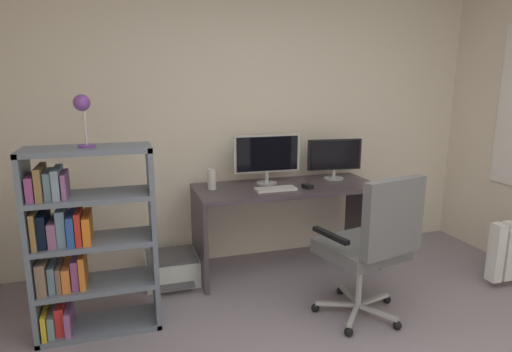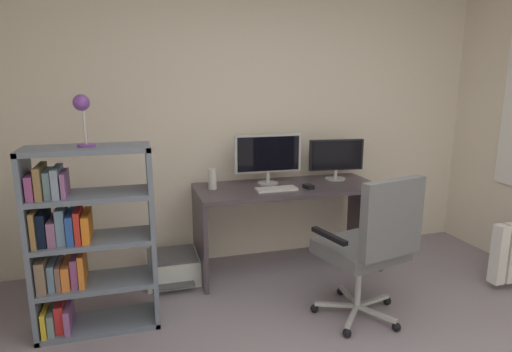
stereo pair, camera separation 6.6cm
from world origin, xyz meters
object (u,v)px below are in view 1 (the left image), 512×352
Objects in this scene: monitor_secondary at (334,156)px; bookshelf at (81,243)px; desk at (286,207)px; desktop_speaker at (212,179)px; office_chair at (372,241)px; desk_lamp at (83,110)px; computer_mouse at (308,186)px; printer at (172,268)px; monitor_main at (267,155)px; keyboard at (276,189)px.

monitor_secondary is 0.41× the size of bookshelf.
desk is 9.28× the size of desktop_speaker.
bookshelf is at bearing -163.21° from monitor_secondary.
desk_lamp reaches higher than office_chair.
desk_lamp reaches higher than desktop_speaker.
printer is (-1.14, 0.17, -0.66)m from computer_mouse.
computer_mouse is at bearing 13.07° from desk_lamp.
desktop_speaker is 0.35× the size of printer.
printer is at bearing 162.53° from computer_mouse.
desk is at bearing 18.91° from desk_lamp.
monitor_secondary is at bearing 2.37° from desktop_speaker.
desk is 15.78× the size of computer_mouse.
desk is 1.02m from office_chair.
printer is at bearing 45.77° from desk_lamp.
monitor_secondary is 2.21m from desk_lamp.
office_chair is at bearing -71.33° from monitor_main.
bookshelf is at bearing 165.99° from office_chair.
desktop_speaker reaches higher than printer.
computer_mouse is 0.10× the size of office_chair.
computer_mouse is 1.86m from desk_lamp.
desktop_speaker is at bearing 31.19° from bookshelf.
desk_lamp is (-1.55, -0.53, 0.90)m from desk.
monitor_main is (-0.14, 0.11, 0.45)m from desk.
desktop_speaker reaches higher than computer_mouse.
monitor_secondary reaches higher than printer.
monitor_main is 0.48× the size of bookshelf.
bookshelf reaches higher than desktop_speaker.
desk is 4.64× the size of keyboard.
monitor_main reaches higher than desk.
monitor_main reaches higher than keyboard.
desktop_speaker is (-0.64, 0.07, 0.28)m from desk.
desk is 0.28m from keyboard.
bookshelf is at bearing -176.65° from computer_mouse.
computer_mouse is at bearing -42.48° from monitor_main.
bookshelf is at bearing -164.54° from keyboard.
office_chair is 2.04m from desk_lamp.
computer_mouse is (-0.37, -0.25, -0.19)m from monitor_secondary.
keyboard is at bearing -160.23° from monitor_secondary.
monitor_secondary is 5.05× the size of computer_mouse.
bookshelf reaches higher than printer.
bookshelf is (-1.63, -0.53, 0.05)m from desk.
monitor_main is 1.61m from desk_lamp.
desk_lamp is 1.56m from printer.
computer_mouse is 1.33m from printer.
computer_mouse is 0.08× the size of bookshelf.
computer_mouse is at bearing -46.48° from desk.
monitor_secondary is at bearing 0.01° from monitor_main.
bookshelf is (-1.86, 0.46, 0.03)m from office_chair.
printer is (-1.24, 1.02, -0.47)m from office_chair.
desk is 0.70m from desktop_speaker.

